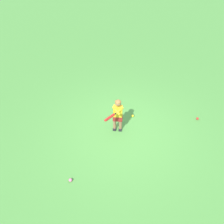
{
  "coord_description": "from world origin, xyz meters",
  "views": [
    {
      "loc": [
        -2.68,
        -3.53,
        4.78
      ],
      "look_at": [
        -0.08,
        0.55,
        0.45
      ],
      "focal_mm": 35.81,
      "sensor_mm": 36.0,
      "label": 1
    }
  ],
  "objects_px": {
    "child_batter": "(117,113)",
    "play_ball_center_lawn": "(70,180)",
    "play_ball_near_batter": "(197,119)",
    "play_ball_far_left": "(133,116)"
  },
  "relations": [
    {
      "from": "play_ball_center_lawn",
      "to": "child_batter",
      "type": "bearing_deg",
      "value": 23.52
    },
    {
      "from": "play_ball_far_left",
      "to": "play_ball_near_batter",
      "type": "bearing_deg",
      "value": -36.05
    },
    {
      "from": "play_ball_far_left",
      "to": "play_ball_near_batter",
      "type": "height_order",
      "value": "play_ball_far_left"
    },
    {
      "from": "play_ball_center_lawn",
      "to": "play_ball_near_batter",
      "type": "bearing_deg",
      "value": -2.18
    },
    {
      "from": "play_ball_far_left",
      "to": "play_ball_near_batter",
      "type": "xyz_separation_m",
      "value": [
        1.61,
        -1.18,
        -0.0
      ]
    },
    {
      "from": "play_ball_center_lawn",
      "to": "play_ball_near_batter",
      "type": "height_order",
      "value": "play_ball_center_lawn"
    },
    {
      "from": "child_batter",
      "to": "play_ball_near_batter",
      "type": "xyz_separation_m",
      "value": [
        2.33,
        -0.97,
        -0.61
      ]
    },
    {
      "from": "child_batter",
      "to": "play_ball_near_batter",
      "type": "relative_size",
      "value": 14.26
    },
    {
      "from": "child_batter",
      "to": "play_ball_center_lawn",
      "type": "relative_size",
      "value": 12.89
    },
    {
      "from": "play_ball_center_lawn",
      "to": "play_ball_far_left",
      "type": "xyz_separation_m",
      "value": [
        2.59,
        1.02,
        -0.0
      ]
    }
  ]
}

